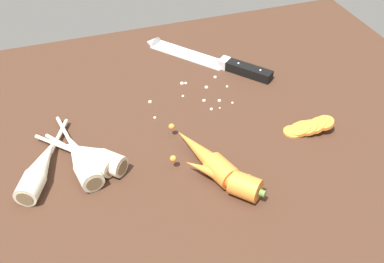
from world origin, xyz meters
The scene contains 10 objects.
ground_plane centered at (0.00, 0.00, -2.00)cm, with size 120.00×90.00×4.00cm, color #42281C.
chefs_knife centered at (11.86, 24.32, 0.65)cm, with size 24.45×29.10×4.18cm.
whole_carrot centered at (-0.17, -10.12, 2.10)cm, with size 8.70×19.24×4.20cm.
whole_carrot_second centered at (0.82, -16.16, 2.10)cm, with size 13.29×14.33×4.20cm.
parsnip_front centered at (-19.99, -3.00, 1.98)cm, with size 11.96×15.26×4.00cm.
parsnip_mid_left centered at (-21.62, -3.26, 1.98)cm, with size 6.29×21.87×4.00cm.
parsnip_mid_right centered at (-28.77, -3.48, 1.98)cm, with size 11.36×20.81×4.00cm.
parsnip_back centered at (-19.45, -3.14, 1.98)cm, with size 15.44×16.36×4.00cm.
carrot_slice_stack centered at (22.32, -7.69, 1.08)cm, with size 9.87×5.06×3.20cm.
mince_crumbs centered at (5.49, 11.73, 0.38)cm, with size 18.90×11.94×0.89cm.
Camera 1 is at (-22.70, -68.39, 60.33)cm, focal length 44.32 mm.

